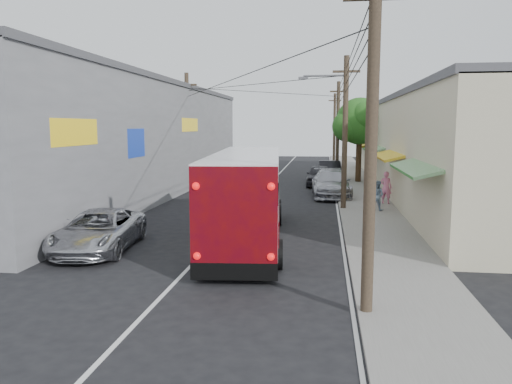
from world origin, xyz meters
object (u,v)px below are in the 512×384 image
at_px(jeepney, 99,231).
at_px(pedestrian_far, 377,195).
at_px(parked_car_mid, 319,175).
at_px(coach_bus, 247,195).
at_px(parked_suv, 331,184).
at_px(parked_car_far, 330,171).
at_px(pedestrian_near, 386,187).

height_order(jeepney, pedestrian_far, pedestrian_far).
height_order(jeepney, parked_car_mid, parked_car_mid).
relative_size(coach_bus, parked_suv, 2.10).
relative_size(coach_bus, jeepney, 2.33).
xyz_separation_m(parked_car_mid, parked_car_far, (0.80, 3.45, 0.03)).
bearing_deg(parked_car_far, parked_suv, -93.52).
distance_m(jeepney, parked_suv, 17.15).
xyz_separation_m(pedestrian_near, pedestrian_far, (-0.72, -2.37, -0.14)).
height_order(parked_car_mid, parked_car_far, parked_car_far).
bearing_deg(parked_suv, coach_bus, -108.34).
bearing_deg(pedestrian_far, jeepney, 73.02).
xyz_separation_m(parked_car_mid, pedestrian_near, (3.80, -8.88, 0.24)).
bearing_deg(pedestrian_far, parked_suv, -35.99).
bearing_deg(pedestrian_far, parked_car_mid, -43.10).
xyz_separation_m(parked_suv, parked_car_far, (0.00, 9.18, -0.02)).
bearing_deg(pedestrian_near, parked_car_far, -52.82).
xyz_separation_m(jeepney, pedestrian_near, (11.40, 11.80, 0.31)).
relative_size(parked_car_far, pedestrian_far, 3.22).
height_order(coach_bus, parked_car_mid, coach_bus).
xyz_separation_m(jeepney, parked_car_mid, (7.60, 20.68, 0.06)).
xyz_separation_m(parked_car_mid, pedestrian_far, (3.08, -11.25, 0.11)).
distance_m(coach_bus, pedestrian_far, 8.99).
relative_size(jeepney, pedestrian_near, 2.86).
relative_size(pedestrian_near, pedestrian_far, 1.18).
bearing_deg(parked_suv, parked_car_mid, 94.94).
height_order(coach_bus, pedestrian_far, coach_bus).
xyz_separation_m(parked_suv, parked_car_mid, (-0.80, 5.73, -0.05)).
height_order(parked_car_mid, pedestrian_near, pedestrian_near).
bearing_deg(coach_bus, pedestrian_far, 45.26).
relative_size(jeepney, pedestrian_far, 3.37).
bearing_deg(parked_car_far, jeepney, -112.72).
bearing_deg(pedestrian_near, jeepney, 69.49).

